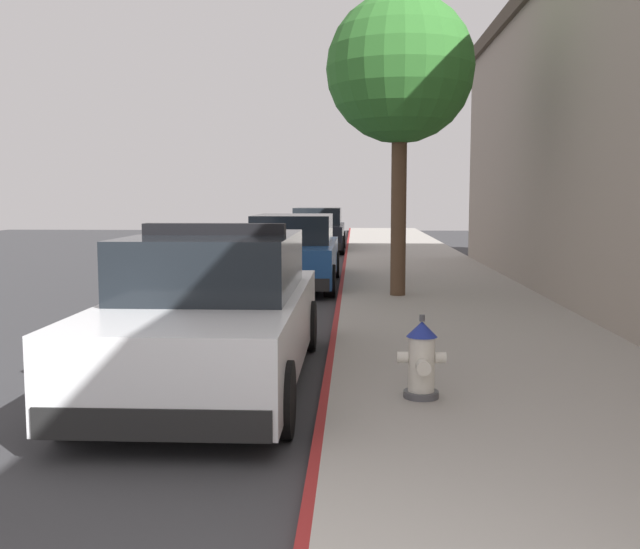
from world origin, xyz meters
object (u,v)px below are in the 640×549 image
parked_car_dark_far (318,230)px  fire_hydrant (422,360)px  police_cruiser (215,313)px  parked_car_silver_ahead (293,252)px  street_tree (400,70)px

parked_car_dark_far → fire_hydrant: 19.89m
fire_hydrant → parked_car_dark_far: bearing=95.6°
police_cruiser → fire_hydrant: (2.07, -0.99, -0.25)m
police_cruiser → parked_car_silver_ahead: size_ratio=1.00×
fire_hydrant → parked_car_silver_ahead: bearing=101.7°
police_cruiser → fire_hydrant: police_cruiser is taller
parked_car_dark_far → fire_hydrant: bearing=-84.4°
police_cruiser → fire_hydrant: 2.31m
parked_car_dark_far → police_cruiser: bearing=-90.4°
parked_car_silver_ahead → street_tree: size_ratio=0.89×
parked_car_dark_far → street_tree: (2.13, -12.84, 3.47)m
parked_car_silver_ahead → fire_hydrant: bearing=-78.3°
police_cruiser → parked_car_dark_far: bearing=89.6°
parked_car_silver_ahead → parked_car_dark_far: bearing=89.9°
police_cruiser → fire_hydrant: bearing=-25.5°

